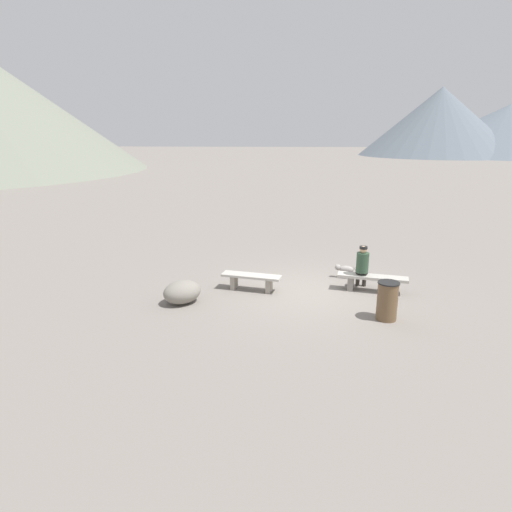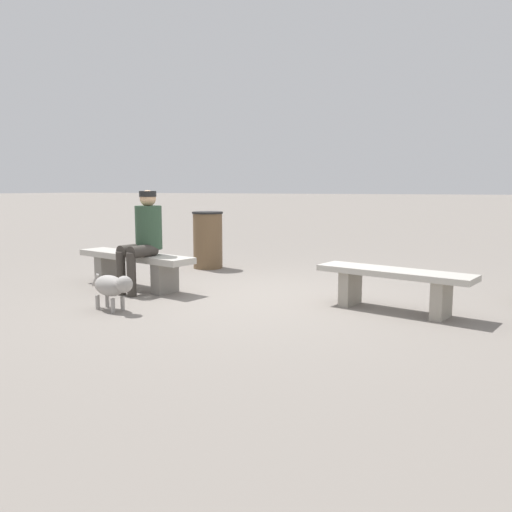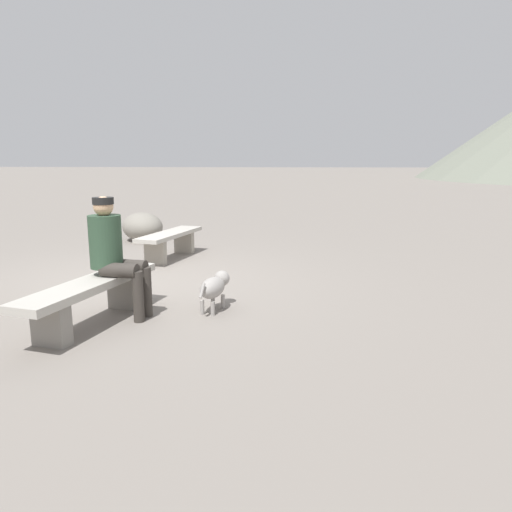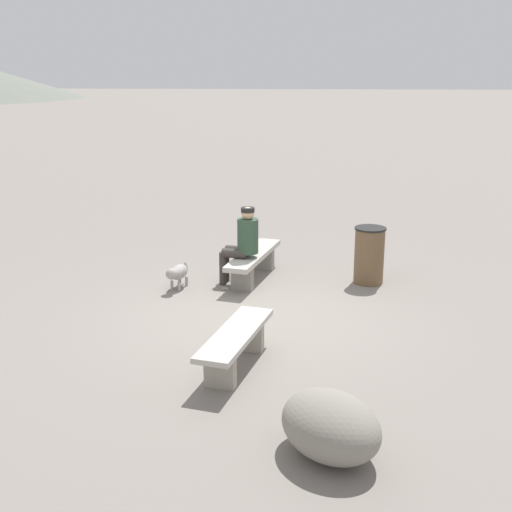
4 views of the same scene
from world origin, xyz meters
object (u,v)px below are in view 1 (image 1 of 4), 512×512
bench_left (251,279)px  boulder (182,292)px  bench_right (372,280)px  dog (345,269)px  trash_bin (387,301)px  seated_person (362,264)px

bench_left → boulder: 1.97m
bench_left → bench_right: 3.27m
dog → trash_bin: size_ratio=0.71×
seated_person → bench_right: bearing=-19.4°
seated_person → dog: 1.13m
dog → boulder: (-4.35, -2.26, 0.03)m
bench_right → dog: size_ratio=2.94×
trash_bin → boulder: 4.99m
bench_right → boulder: size_ratio=1.91×
bench_left → seated_person: bearing=17.3°
seated_person → boulder: size_ratio=1.27×
seated_person → dog: bearing=117.1°
trash_bin → bench_right: bearing=89.6°
bench_right → boulder: (-4.95, -1.14, -0.03)m
seated_person → trash_bin: 2.02m
bench_left → bench_right: size_ratio=0.89×
bench_right → seated_person: size_ratio=1.50×
seated_person → trash_bin: bearing=-73.7°
dog → seated_person: bearing=122.2°
bench_left → boulder: boulder is taller
dog → bench_left: bearing=38.7°
seated_person → dog: size_ratio=1.96×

